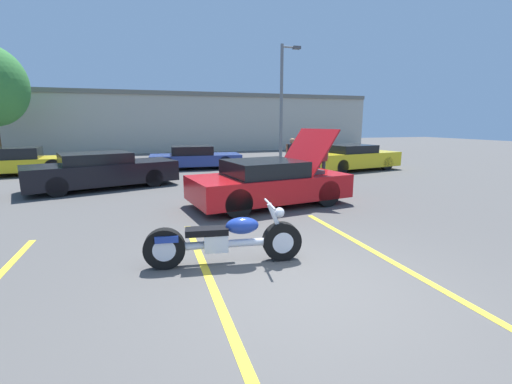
{
  "coord_description": "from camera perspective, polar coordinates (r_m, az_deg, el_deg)",
  "views": [
    {
      "loc": [
        -1.95,
        -3.76,
        2.16
      ],
      "look_at": [
        0.09,
        2.62,
        0.8
      ],
      "focal_mm": 24.0,
      "sensor_mm": 36.0,
      "label": 1
    }
  ],
  "objects": [
    {
      "name": "parking_stripe_back",
      "position": [
        6.1,
        20.19,
        -9.93
      ],
      "size": [
        0.12,
        5.26,
        0.01
      ],
      "primitive_type": "cube",
      "color": "yellow",
      "rests_on": "ground"
    },
    {
      "name": "far_building",
      "position": [
        27.99,
        -14.02,
        11.48
      ],
      "size": [
        32.0,
        4.2,
        4.4
      ],
      "color": "#B2AD9E",
      "rests_on": "ground"
    },
    {
      "name": "show_car_hood_open",
      "position": [
        9.1,
        2.28,
        1.6
      ],
      "size": [
        4.35,
        2.5,
        2.0
      ],
      "rotation": [
        0.0,
        0.0,
        0.15
      ],
      "color": "red",
      "rests_on": "ground"
    },
    {
      "name": "ground_plane",
      "position": [
        4.75,
        8.92,
        -15.67
      ],
      "size": [
        80.0,
        80.0,
        0.0
      ],
      "primitive_type": "plane",
      "color": "#514F4C"
    },
    {
      "name": "parked_car_left_row",
      "position": [
        17.56,
        -34.77,
        4.18
      ],
      "size": [
        4.34,
        2.37,
        1.15
      ],
      "rotation": [
        0.0,
        0.0,
        0.11
      ],
      "color": "yellow",
      "rests_on": "ground"
    },
    {
      "name": "spectator_by_show_car",
      "position": [
        12.03,
        10.86,
        6.07
      ],
      "size": [
        0.52,
        0.23,
        1.79
      ],
      "color": "#333338",
      "rests_on": "ground"
    },
    {
      "name": "parking_stripe_middle",
      "position": [
        4.99,
        -7.76,
        -14.23
      ],
      "size": [
        0.12,
        5.26,
        0.01
      ],
      "primitive_type": "cube",
      "color": "yellow",
      "rests_on": "ground"
    },
    {
      "name": "parked_car_mid_right_row",
      "position": [
        16.71,
        -10.16,
        5.67
      ],
      "size": [
        4.32,
        2.0,
        1.09
      ],
      "rotation": [
        0.0,
        0.0,
        -0.06
      ],
      "color": "navy",
      "rests_on": "ground"
    },
    {
      "name": "parked_car_right_row",
      "position": [
        16.6,
        15.67,
        5.55
      ],
      "size": [
        4.57,
        2.55,
        1.17
      ],
      "rotation": [
        0.0,
        0.0,
        0.16
      ],
      "color": "yellow",
      "rests_on": "ground"
    },
    {
      "name": "motorcycle",
      "position": [
        5.34,
        -5.27,
        -8.02
      ],
      "size": [
        2.43,
        0.72,
        0.94
      ],
      "rotation": [
        0.0,
        0.0,
        -0.13
      ],
      "color": "black",
      "rests_on": "ground"
    },
    {
      "name": "spectator_near_motorcycle",
      "position": [
        12.79,
        6.06,
        5.97
      ],
      "size": [
        0.52,
        0.21,
        1.61
      ],
      "color": "brown",
      "rests_on": "ground"
    },
    {
      "name": "light_pole",
      "position": [
        20.77,
        4.5,
        15.53
      ],
      "size": [
        1.21,
        0.28,
        6.55
      ],
      "color": "slate",
      "rests_on": "ground"
    },
    {
      "name": "parked_car_mid_left_row",
      "position": [
        12.57,
        -24.29,
        3.24
      ],
      "size": [
        4.97,
        3.03,
        1.19
      ],
      "rotation": [
        0.0,
        0.0,
        0.3
      ],
      "color": "black",
      "rests_on": "ground"
    }
  ]
}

